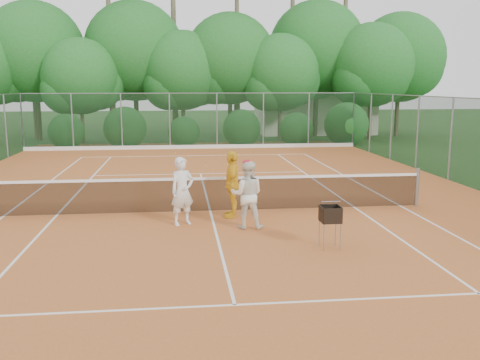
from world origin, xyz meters
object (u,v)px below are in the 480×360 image
Objects in this scene: ball_hopper at (330,215)px; player_white at (182,191)px; player_yellow at (232,184)px; player_center_grp at (247,194)px.

player_white is at bearing 125.88° from ball_hopper.
player_yellow is at bearing 104.12° from ball_hopper.
player_yellow is 1.91× the size of ball_hopper.
player_white is 1.63m from player_center_grp.
player_white is 0.97× the size of player_yellow.
player_yellow is (1.30, 0.62, 0.03)m from player_white.
player_center_grp is at bearing 112.95° from ball_hopper.
ball_hopper is (3.09, -2.35, -0.12)m from player_white.
player_white is 1.45m from player_yellow.
player_center_grp reaches higher than ball_hopper.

